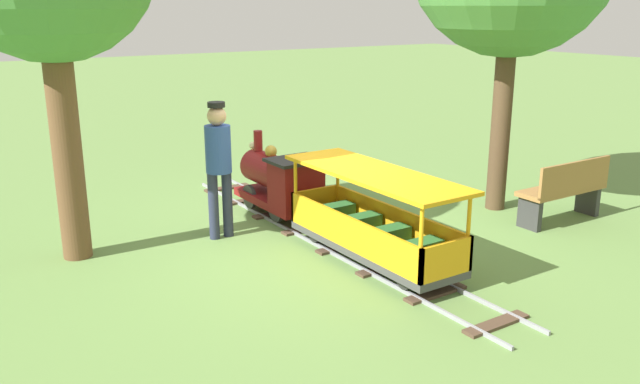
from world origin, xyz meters
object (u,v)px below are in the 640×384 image
at_px(passenger_car, 373,225).
at_px(conductor_person, 219,159).
at_px(locomotive, 280,181).
at_px(park_bench, 565,191).

bearing_deg(passenger_car, conductor_person, 121.45).
height_order(locomotive, conductor_person, conductor_person).
distance_m(passenger_car, park_bench, 2.88).
xyz_separation_m(locomotive, park_bench, (2.87, -2.20, -0.07)).
relative_size(passenger_car, park_bench, 1.80).
distance_m(locomotive, passenger_car, 1.94).
bearing_deg(locomotive, park_bench, -37.47).
bearing_deg(locomotive, passenger_car, -90.00).
bearing_deg(passenger_car, locomotive, 90.00).
bearing_deg(conductor_person, passenger_car, -58.55).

